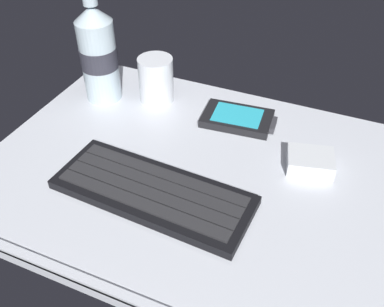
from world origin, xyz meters
The scene contains 6 objects.
ground_plane centered at (0.00, -0.23, -0.99)cm, with size 64.00×48.00×2.80cm.
keyboard centered at (-2.84, -7.66, 0.81)cm, with size 29.55×12.55×1.70cm.
handheld_device centered at (2.62, 14.48, 0.73)cm, with size 13.26×8.66×1.50cm.
juice_cup centered at (-13.81, 15.35, 3.91)cm, with size 6.40×6.40×8.50cm.
water_bottle centered at (-23.57, 12.30, 9.01)cm, with size 6.73×6.73×20.80cm.
charger_block centered at (16.64, 7.43, 1.20)cm, with size 7.00×5.60×2.40cm, color silver.
Camera 1 is at (19.40, -45.04, 44.49)cm, focal length 39.87 mm.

